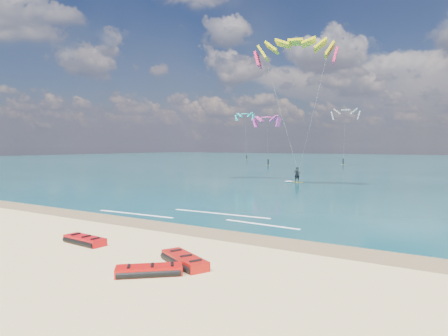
{
  "coord_description": "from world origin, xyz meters",
  "views": [
    {
      "loc": [
        15.47,
        -14.34,
        4.62
      ],
      "look_at": [
        1.53,
        8.0,
        3.14
      ],
      "focal_mm": 32.0,
      "sensor_mm": 36.0,
      "label": 1
    }
  ],
  "objects_px": {
    "packed_kite_mid": "(185,265)",
    "packed_kite_left": "(85,244)",
    "packed_kite_right": "(149,275)",
    "kitesurfer_main": "(296,107)"
  },
  "relations": [
    {
      "from": "kitesurfer_main",
      "to": "packed_kite_left",
      "type": "bearing_deg",
      "value": -84.86
    },
    {
      "from": "packed_kite_left",
      "to": "packed_kite_right",
      "type": "xyz_separation_m",
      "value": [
        5.69,
        -1.79,
        0.0
      ]
    },
    {
      "from": "packed_kite_mid",
      "to": "kitesurfer_main",
      "type": "xyz_separation_m",
      "value": [
        -8.05,
        31.58,
        9.02
      ]
    },
    {
      "from": "packed_kite_mid",
      "to": "kitesurfer_main",
      "type": "height_order",
      "value": "kitesurfer_main"
    },
    {
      "from": "packed_kite_right",
      "to": "kitesurfer_main",
      "type": "distance_m",
      "value": 35.29
    },
    {
      "from": "packed_kite_left",
      "to": "kitesurfer_main",
      "type": "xyz_separation_m",
      "value": [
        -2.04,
        31.44,
        9.02
      ]
    },
    {
      "from": "packed_kite_left",
      "to": "packed_kite_mid",
      "type": "bearing_deg",
      "value": 2.83
    },
    {
      "from": "packed_kite_right",
      "to": "kitesurfer_main",
      "type": "height_order",
      "value": "kitesurfer_main"
    },
    {
      "from": "packed_kite_right",
      "to": "kitesurfer_main",
      "type": "bearing_deg",
      "value": 61.74
    },
    {
      "from": "packed_kite_mid",
      "to": "packed_kite_left",
      "type": "bearing_deg",
      "value": -155.48
    }
  ]
}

